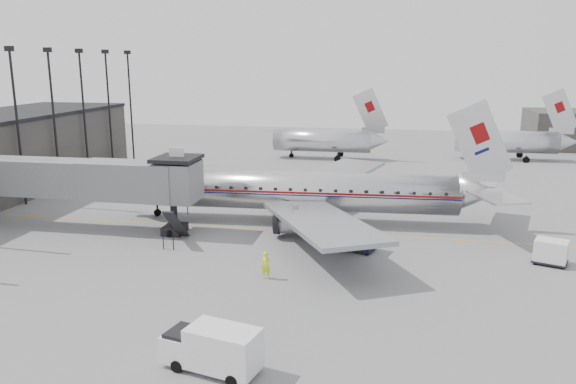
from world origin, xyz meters
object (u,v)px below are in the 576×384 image
airliner (305,191)px  baggage_cart_white (551,251)px  baggage_cart_navy (360,239)px  ramp_worker (266,265)px  service_van (212,347)px

airliner → baggage_cart_white: size_ratio=12.94×
airliner → baggage_cart_navy: size_ratio=13.50×
baggage_cart_white → ramp_worker: bearing=-140.4°
baggage_cart_white → ramp_worker: ramp_worker is taller
baggage_cart_navy → baggage_cart_white: bearing=17.3°
baggage_cart_white → baggage_cart_navy: bearing=-160.2°
airliner → baggage_cart_white: airliner is taller
airliner → service_van: (-0.31, -25.02, -1.61)m
baggage_cart_navy → ramp_worker: (-5.69, -6.62, 0.00)m
baggage_cart_white → ramp_worker: 19.97m
airliner → ramp_worker: bearing=-94.5°
baggage_cart_white → ramp_worker: (-18.96, -6.28, -0.03)m
airliner → baggage_cart_navy: (5.31, -7.04, -1.85)m
airliner → service_van: airliner is taller
baggage_cart_white → ramp_worker: size_ratio=1.49×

